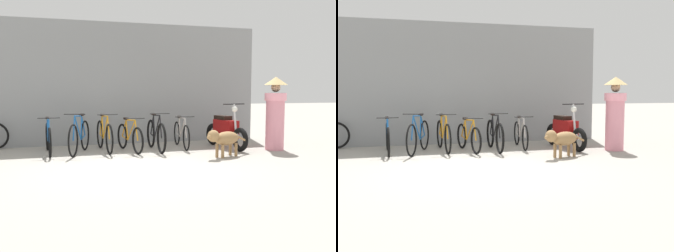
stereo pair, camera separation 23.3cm
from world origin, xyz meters
The scene contains 11 objects.
ground_plane centered at (0.00, 0.00, 0.00)m, with size 60.00×60.00×0.00m, color #9E998E.
shop_wall_back centered at (0.00, 3.49, 1.59)m, with size 8.35×0.20×3.19m.
bicycle_0 centered at (-1.55, 2.18, 0.35)m, with size 0.46×1.74×0.84m.
bicycle_1 centered at (-0.88, 2.03, 0.38)m, with size 0.64×1.62×0.92m.
bicycle_2 centered at (-0.30, 2.20, 0.37)m, with size 0.46×1.75×0.89m.
bicycle_3 centered at (0.26, 1.99, 0.33)m, with size 0.46×1.58×0.80m.
bicycle_4 centered at (0.88, 1.93, 0.37)m, with size 0.46×1.70×0.91m.
bicycle_5 centered at (1.60, 2.20, 0.34)m, with size 0.46×1.65×0.80m.
motorcycle centered at (2.62, 1.81, 0.43)m, with size 0.58×1.81×1.11m.
stray_dog centered at (2.02, 0.63, 0.40)m, with size 1.13×0.59×0.60m.
person_in_robes centered at (3.62, 1.22, 0.93)m, with size 0.77×0.77×1.74m.
Camera 1 is at (-1.56, -6.92, 1.42)m, focal length 42.00 mm.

